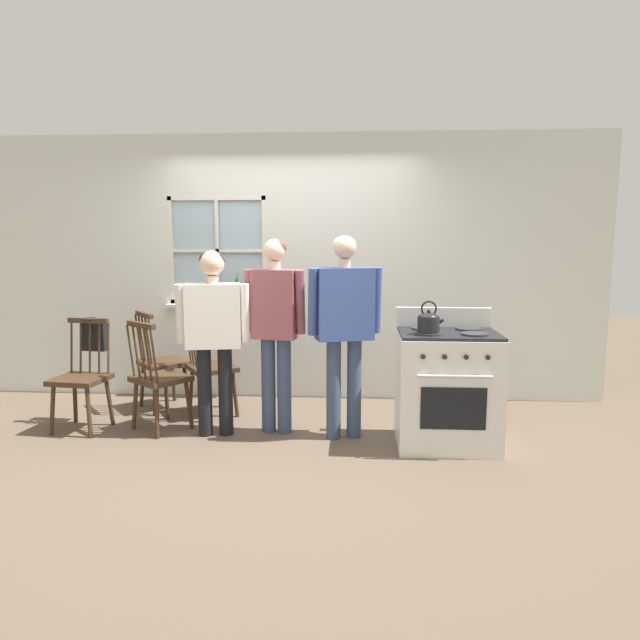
{
  "coord_description": "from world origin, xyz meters",
  "views": [
    {
      "loc": [
        0.69,
        -4.45,
        1.66
      ],
      "look_at": [
        0.39,
        0.13,
        1.0
      ],
      "focal_mm": 32.0,
      "sensor_mm": 36.0,
      "label": 1
    }
  ],
  "objects_px": {
    "person_adult_right": "(344,318)",
    "handbag": "(95,336)",
    "chair_center_cluster": "(159,379)",
    "chair_by_window": "(82,379)",
    "chair_near_wall": "(161,363)",
    "person_teen_center": "(276,319)",
    "person_elderly_left": "(213,324)",
    "potted_plant": "(238,293)",
    "stove": "(447,387)",
    "chair_near_stove": "(210,368)",
    "kettle": "(429,322)"
  },
  "relations": [
    {
      "from": "person_elderly_left",
      "to": "kettle",
      "type": "relative_size",
      "value": 6.31
    },
    {
      "from": "person_elderly_left",
      "to": "handbag",
      "type": "relative_size",
      "value": 5.08
    },
    {
      "from": "chair_by_window",
      "to": "potted_plant",
      "type": "relative_size",
      "value": 2.72
    },
    {
      "from": "chair_near_wall",
      "to": "person_elderly_left",
      "type": "relative_size",
      "value": 0.62
    },
    {
      "from": "chair_by_window",
      "to": "potted_plant",
      "type": "xyz_separation_m",
      "value": [
        1.16,
        1.08,
        0.65
      ]
    },
    {
      "from": "person_adult_right",
      "to": "stove",
      "type": "bearing_deg",
      "value": -23.46
    },
    {
      "from": "person_adult_right",
      "to": "handbag",
      "type": "relative_size",
      "value": 5.47
    },
    {
      "from": "person_teen_center",
      "to": "stove",
      "type": "relative_size",
      "value": 1.53
    },
    {
      "from": "chair_by_window",
      "to": "person_adult_right",
      "type": "bearing_deg",
      "value": 5.23
    },
    {
      "from": "chair_near_stove",
      "to": "handbag",
      "type": "height_order",
      "value": "same"
    },
    {
      "from": "chair_by_window",
      "to": "chair_near_wall",
      "type": "bearing_deg",
      "value": 60.47
    },
    {
      "from": "chair_center_cluster",
      "to": "chair_by_window",
      "type": "bearing_deg",
      "value": 40.75
    },
    {
      "from": "chair_near_wall",
      "to": "person_teen_center",
      "type": "bearing_deg",
      "value": -156.96
    },
    {
      "from": "person_adult_right",
      "to": "handbag",
      "type": "xyz_separation_m",
      "value": [
        -2.25,
        0.29,
        -0.22
      ]
    },
    {
      "from": "person_adult_right",
      "to": "stove",
      "type": "relative_size",
      "value": 1.55
    },
    {
      "from": "chair_near_stove",
      "to": "kettle",
      "type": "distance_m",
      "value": 2.16
    },
    {
      "from": "chair_near_wall",
      "to": "person_teen_center",
      "type": "xyz_separation_m",
      "value": [
        1.22,
        -0.61,
        0.53
      ]
    },
    {
      "from": "chair_near_wall",
      "to": "stove",
      "type": "distance_m",
      "value": 2.75
    },
    {
      "from": "chair_near_stove",
      "to": "kettle",
      "type": "xyz_separation_m",
      "value": [
        1.93,
        -0.78,
        0.58
      ]
    },
    {
      "from": "kettle",
      "to": "potted_plant",
      "type": "xyz_separation_m",
      "value": [
        -1.77,
        1.38,
        0.08
      ]
    },
    {
      "from": "chair_near_wall",
      "to": "potted_plant",
      "type": "height_order",
      "value": "potted_plant"
    },
    {
      "from": "person_elderly_left",
      "to": "person_adult_right",
      "type": "xyz_separation_m",
      "value": [
        1.09,
        0.0,
        0.06
      ]
    },
    {
      "from": "chair_by_window",
      "to": "chair_near_stove",
      "type": "xyz_separation_m",
      "value": [
        1.0,
        0.48,
        0.0
      ]
    },
    {
      "from": "chair_by_window",
      "to": "handbag",
      "type": "relative_size",
      "value": 3.14
    },
    {
      "from": "person_elderly_left",
      "to": "potted_plant",
      "type": "relative_size",
      "value": 4.39
    },
    {
      "from": "handbag",
      "to": "chair_center_cluster",
      "type": "bearing_deg",
      "value": -17.04
    },
    {
      "from": "chair_center_cluster",
      "to": "person_adult_right",
      "type": "distance_m",
      "value": 1.71
    },
    {
      "from": "person_elderly_left",
      "to": "person_adult_right",
      "type": "height_order",
      "value": "person_adult_right"
    },
    {
      "from": "chair_near_wall",
      "to": "chair_near_stove",
      "type": "distance_m",
      "value": 0.55
    },
    {
      "from": "person_elderly_left",
      "to": "stove",
      "type": "bearing_deg",
      "value": -13.07
    },
    {
      "from": "chair_near_stove",
      "to": "stove",
      "type": "relative_size",
      "value": 0.89
    },
    {
      "from": "chair_by_window",
      "to": "person_elderly_left",
      "type": "height_order",
      "value": "person_elderly_left"
    },
    {
      "from": "stove",
      "to": "handbag",
      "type": "distance_m",
      "value": 3.12
    },
    {
      "from": "person_teen_center",
      "to": "stove",
      "type": "xyz_separation_m",
      "value": [
        1.41,
        -0.21,
        -0.51
      ]
    },
    {
      "from": "kettle",
      "to": "handbag",
      "type": "xyz_separation_m",
      "value": [
        -2.9,
        0.53,
        -0.23
      ]
    },
    {
      "from": "chair_center_cluster",
      "to": "person_elderly_left",
      "type": "distance_m",
      "value": 0.73
    },
    {
      "from": "chair_near_wall",
      "to": "chair_center_cluster",
      "type": "bearing_deg",
      "value": 157.07
    },
    {
      "from": "person_elderly_left",
      "to": "person_teen_center",
      "type": "height_order",
      "value": "person_teen_center"
    },
    {
      "from": "stove",
      "to": "chair_center_cluster",
      "type": "bearing_deg",
      "value": 175.22
    },
    {
      "from": "person_elderly_left",
      "to": "potted_plant",
      "type": "distance_m",
      "value": 1.16
    },
    {
      "from": "chair_near_wall",
      "to": "chair_center_cluster",
      "type": "xyz_separation_m",
      "value": [
        0.19,
        -0.62,
        0.0
      ]
    },
    {
      "from": "person_teen_center",
      "to": "chair_center_cluster",
      "type": "bearing_deg",
      "value": -170.43
    },
    {
      "from": "person_teen_center",
      "to": "handbag",
      "type": "xyz_separation_m",
      "value": [
        -1.67,
        0.19,
        -0.19
      ]
    },
    {
      "from": "person_teen_center",
      "to": "potted_plant",
      "type": "bearing_deg",
      "value": 126.79
    },
    {
      "from": "chair_near_wall",
      "to": "person_elderly_left",
      "type": "height_order",
      "value": "person_elderly_left"
    },
    {
      "from": "chair_near_stove",
      "to": "handbag",
      "type": "distance_m",
      "value": 1.06
    },
    {
      "from": "chair_near_wall",
      "to": "person_elderly_left",
      "type": "bearing_deg",
      "value": -175.47
    },
    {
      "from": "chair_by_window",
      "to": "stove",
      "type": "xyz_separation_m",
      "value": [
        3.11,
        -0.17,
        0.02
      ]
    },
    {
      "from": "chair_center_cluster",
      "to": "chair_near_stove",
      "type": "height_order",
      "value": "same"
    },
    {
      "from": "chair_near_stove",
      "to": "person_elderly_left",
      "type": "distance_m",
      "value": 0.77
    }
  ]
}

